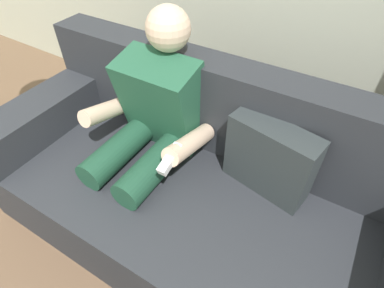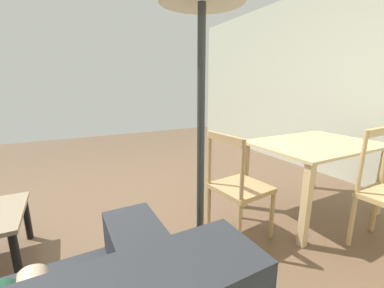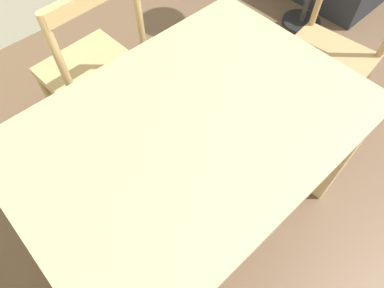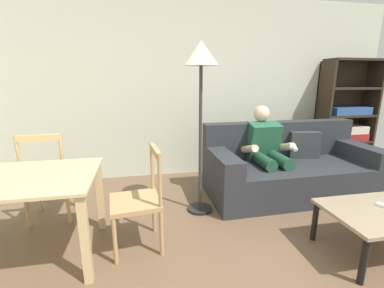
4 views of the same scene
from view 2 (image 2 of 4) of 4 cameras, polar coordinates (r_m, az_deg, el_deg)
ground_plane at (r=2.88m, az=-18.94°, el=-13.60°), size 8.14×8.14×0.00m
wall_side at (r=4.24m, az=25.98°, el=12.70°), size 0.12×5.82×2.63m
dining_table at (r=2.71m, az=26.59°, el=-2.08°), size 1.21×0.84×0.73m
dining_chair_facing_couch at (r=2.11m, az=10.74°, el=-9.94°), size 0.47×0.47×0.91m
floor_lamp at (r=1.14m, az=2.31°, el=27.92°), size 0.36×0.36×1.85m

